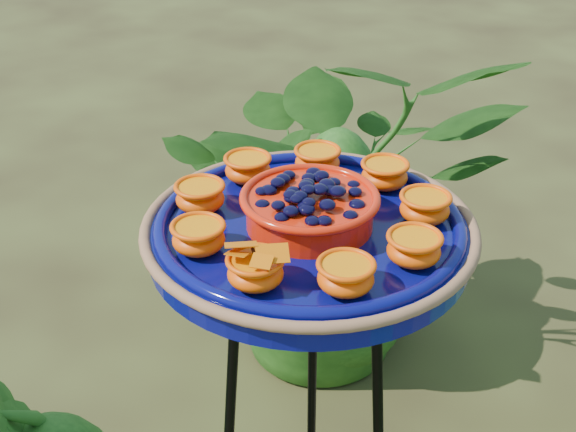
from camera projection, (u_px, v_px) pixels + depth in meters
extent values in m
torus|color=black|center=(309.00, 256.00, 1.16)|extent=(0.34, 0.34, 0.02)
cylinder|color=black|center=(312.00, 412.00, 1.51)|extent=(0.05, 0.09, 0.89)
cylinder|color=#070957|center=(309.00, 237.00, 1.14)|extent=(0.59, 0.59, 0.04)
torus|color=#8C5E3F|center=(309.00, 226.00, 1.13)|extent=(0.48, 0.48, 0.02)
torus|color=#070957|center=(309.00, 224.00, 1.13)|extent=(0.44, 0.44, 0.02)
cylinder|color=red|center=(310.00, 211.00, 1.12)|extent=(0.23, 0.23, 0.04)
torus|color=red|center=(310.00, 197.00, 1.11)|extent=(0.20, 0.20, 0.01)
ellipsoid|color=black|center=(310.00, 194.00, 1.11)|extent=(0.16, 0.16, 0.03)
ellipsoid|color=#F73902|center=(425.00, 210.00, 1.13)|extent=(0.07, 0.07, 0.04)
cylinder|color=orange|center=(426.00, 199.00, 1.12)|extent=(0.07, 0.07, 0.01)
ellipsoid|color=#F73902|center=(384.00, 177.00, 1.22)|extent=(0.07, 0.07, 0.04)
cylinder|color=orange|center=(385.00, 166.00, 1.21)|extent=(0.07, 0.07, 0.01)
ellipsoid|color=#F73902|center=(317.00, 163.00, 1.26)|extent=(0.07, 0.07, 0.04)
cylinder|color=orange|center=(318.00, 152.00, 1.25)|extent=(0.07, 0.07, 0.01)
ellipsoid|color=#F73902|center=(248.00, 171.00, 1.24)|extent=(0.07, 0.07, 0.04)
cylinder|color=orange|center=(248.00, 160.00, 1.23)|extent=(0.07, 0.07, 0.01)
ellipsoid|color=#F73902|center=(200.00, 199.00, 1.16)|extent=(0.07, 0.07, 0.04)
cylinder|color=orange|center=(200.00, 188.00, 1.15)|extent=(0.07, 0.07, 0.01)
ellipsoid|color=#F73902|center=(199.00, 240.00, 1.06)|extent=(0.07, 0.07, 0.04)
cylinder|color=orange|center=(198.00, 228.00, 1.05)|extent=(0.07, 0.07, 0.01)
ellipsoid|color=#F73902|center=(255.00, 274.00, 0.99)|extent=(0.07, 0.07, 0.04)
cylinder|color=orange|center=(255.00, 262.00, 0.99)|extent=(0.07, 0.07, 0.01)
ellipsoid|color=#F73902|center=(346.00, 279.00, 0.99)|extent=(0.07, 0.07, 0.04)
cylinder|color=orange|center=(346.00, 267.00, 0.98)|extent=(0.07, 0.07, 0.01)
ellipsoid|color=#F73902|center=(414.00, 251.00, 1.04)|extent=(0.07, 0.07, 0.04)
cylinder|color=orange|center=(415.00, 239.00, 1.03)|extent=(0.07, 0.07, 0.01)
cylinder|color=black|center=(255.00, 255.00, 0.98)|extent=(0.02, 0.02, 0.00)
cube|color=orange|center=(241.00, 245.00, 0.99)|extent=(0.05, 0.05, 0.01)
cube|color=orange|center=(273.00, 254.00, 0.97)|extent=(0.05, 0.05, 0.01)
imported|color=#1A4312|center=(337.00, 196.00, 2.15)|extent=(1.15, 1.11, 0.98)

